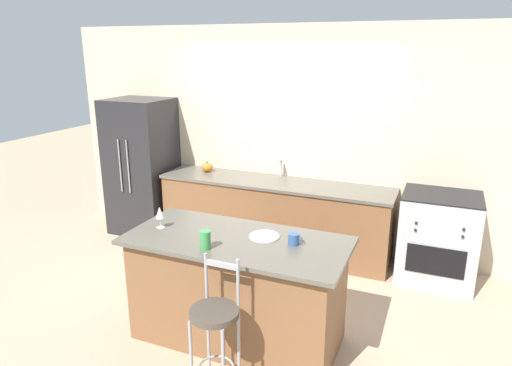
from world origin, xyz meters
TOP-DOWN VIEW (x-y plane):
  - ground_plane at (0.00, 0.00)m, footprint 18.00×18.00m
  - wall_back at (0.00, 0.69)m, footprint 6.00×0.07m
  - back_counter at (0.00, 0.37)m, footprint 2.84×0.67m
  - sink_faucet at (0.00, 0.57)m, footprint 0.02×0.13m
  - kitchen_island at (0.35, -1.45)m, footprint 1.83×0.86m
  - refrigerator at (-1.87, 0.31)m, footprint 0.79×0.74m
  - oven_range at (1.88, 0.34)m, footprint 0.78×0.68m
  - bar_stool_near at (0.48, -2.09)m, footprint 0.35×0.35m
  - dinner_plate at (0.55, -1.33)m, footprint 0.25×0.25m
  - wine_glass at (-0.36, -1.49)m, footprint 0.07×0.07m
  - coffee_mug at (0.82, -1.38)m, footprint 0.12×0.09m
  - tumbler_cup at (0.21, -1.72)m, footprint 0.09×0.09m
  - pumpkin_decoration at (-0.95, 0.43)m, footprint 0.14×0.14m

SIDE VIEW (x-z plane):
  - ground_plane at x=0.00m, z-range 0.00..0.00m
  - back_counter at x=0.00m, z-range 0.00..0.90m
  - kitchen_island at x=0.35m, z-range 0.00..0.94m
  - oven_range at x=1.88m, z-range 0.00..0.97m
  - bar_stool_near at x=0.48m, z-range 0.03..1.07m
  - refrigerator at x=-1.87m, z-range 0.00..1.80m
  - dinner_plate at x=0.55m, z-range 0.93..0.95m
  - pumpkin_decoration at x=-0.95m, z-range 0.88..1.02m
  - coffee_mug at x=0.82m, z-range 0.93..1.03m
  - tumbler_cup at x=0.21m, z-range 0.93..1.08m
  - sink_faucet at x=0.00m, z-range 0.92..1.14m
  - wine_glass at x=-0.36m, z-range 0.97..1.16m
  - wall_back at x=0.00m, z-range 0.00..2.70m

